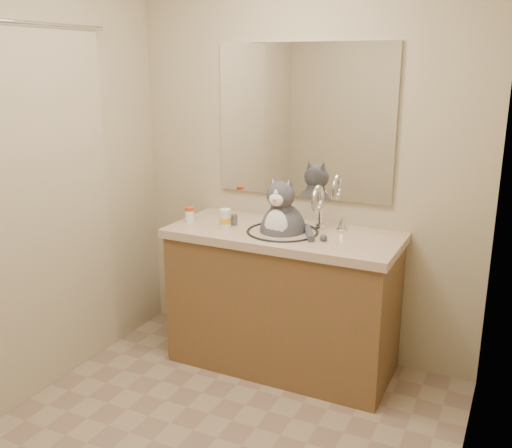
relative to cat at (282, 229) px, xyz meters
The scene contains 8 objects.
room 1.02m from the cat, 89.55° to the right, with size 2.22×2.52×2.42m.
vanity 0.42m from the cat, 26.99° to the left, with size 1.34×0.59×1.12m.
mirror 0.65m from the cat, 88.44° to the left, with size 1.10×0.02×0.90m, color white.
shower_curtain 1.36m from the cat, 140.47° to the right, with size 0.02×1.30×1.93m.
cat is the anchor object (origin of this frame).
pill_bottle_redcap 0.59m from the cat, behind, with size 0.06×0.06×0.09m.
pill_bottle_orange 0.34m from the cat, 165.70° to the right, with size 0.08×0.08×0.11m.
grey_canister 0.31m from the cat, behind, with size 0.05×0.05×0.06m.
Camera 1 is at (1.23, -1.93, 1.78)m, focal length 40.00 mm.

